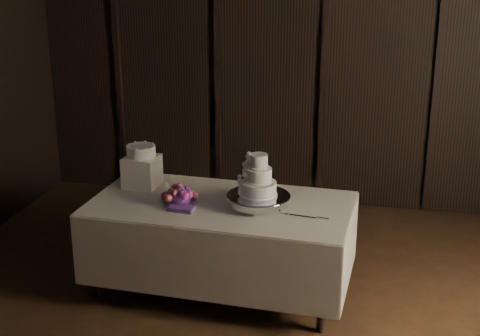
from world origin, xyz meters
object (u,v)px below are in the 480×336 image
display_table (221,244)px  cake_stand (258,201)px  wedding_cake (255,180)px  box_pedestal (142,171)px  small_cake (141,151)px  bouquet (179,196)px

display_table → cake_stand: 0.49m
wedding_cake → box_pedestal: (-0.98, 0.25, -0.09)m
display_table → wedding_cake: wedding_cake is taller
display_table → small_cake: (-0.71, 0.22, 0.64)m
display_table → box_pedestal: bearing=165.4°
display_table → bouquet: (-0.30, -0.09, 0.41)m
cake_stand → bouquet: bearing=-172.5°
cake_stand → box_pedestal: (-1.00, 0.24, 0.08)m
bouquet → box_pedestal: 0.52m
wedding_cake → bouquet: 0.59m
box_pedestal → bouquet: bearing=-37.8°
box_pedestal → small_cake: (0.00, 0.00, 0.17)m
bouquet → small_cake: (-0.41, 0.32, 0.23)m
box_pedestal → small_cake: bearing=0.0°
bouquet → cake_stand: bearing=7.5°
display_table → small_cake: bearing=165.4°
cake_stand → bouquet: (-0.60, -0.08, 0.02)m
wedding_cake → small_cake: bearing=151.4°
cake_stand → bouquet: 0.60m
cake_stand → wedding_cake: wedding_cake is taller
box_pedestal → small_cake: 0.17m
bouquet → small_cake: bearing=142.2°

